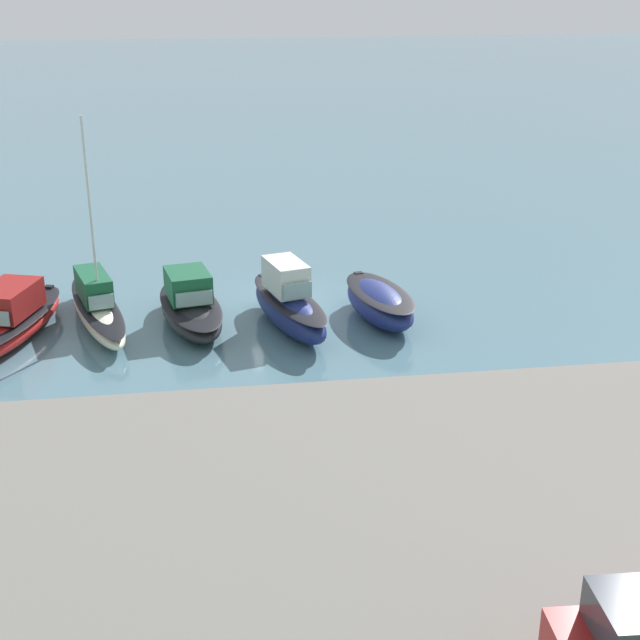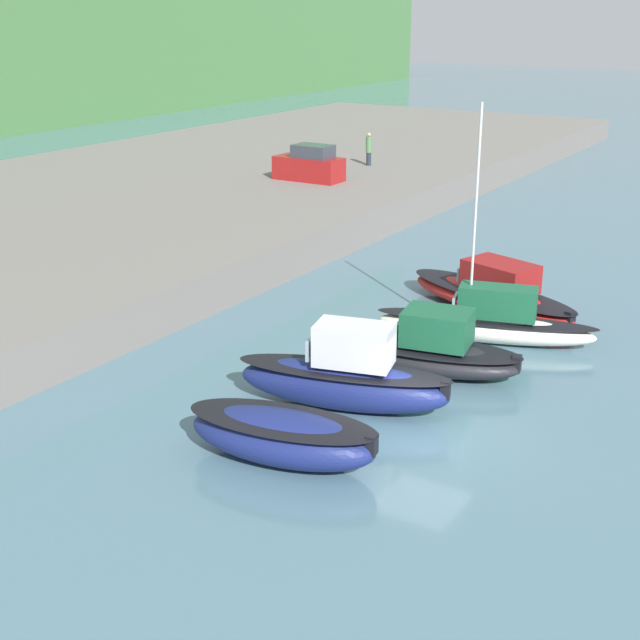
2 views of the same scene
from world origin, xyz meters
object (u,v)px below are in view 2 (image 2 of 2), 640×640
object	(u,v)px
moored_boat_0	(282,436)
moored_boat_2	(429,350)
person_on_quay	(369,149)
moored_boat_3	(488,322)
parked_car_0	(310,165)
moored_boat_1	(345,378)
moored_boat_4	(493,294)

from	to	relation	value
moored_boat_0	moored_boat_2	bearing A→B (deg)	-14.42
moored_boat_0	person_on_quay	xyz separation A→B (m)	(33.97, 16.13, 2.11)
moored_boat_3	person_on_quay	size ratio (longest dim) A/B	4.06
parked_car_0	person_on_quay	xyz separation A→B (m)	(6.56, -0.46, 0.18)
moored_boat_0	moored_boat_1	distance (m)	3.88
moored_boat_3	parked_car_0	size ratio (longest dim) A/B	2.07
moored_boat_4	parked_car_0	distance (m)	20.89
moored_boat_0	person_on_quay	world-z (taller)	person_on_quay
moored_boat_4	person_on_quay	distance (m)	25.04
moored_boat_0	moored_boat_2	world-z (taller)	moored_boat_2
moored_boat_1	moored_boat_3	distance (m)	7.97
moored_boat_3	parked_car_0	world-z (taller)	moored_boat_3
parked_car_0	moored_boat_1	bearing A→B (deg)	-145.19
moored_boat_2	moored_boat_3	bearing A→B (deg)	-18.76
moored_boat_0	moored_boat_3	size ratio (longest dim) A/B	0.67
person_on_quay	moored_boat_1	bearing A→B (deg)	-152.24
moored_boat_1	person_on_quay	distance (m)	34.08
parked_car_0	person_on_quay	size ratio (longest dim) A/B	1.96
moored_boat_4	moored_boat_1	bearing A→B (deg)	-164.08
moored_boat_1	parked_car_0	distance (m)	28.70
moored_boat_1	moored_boat_3	world-z (taller)	moored_boat_3
moored_boat_4	parked_car_0	world-z (taller)	parked_car_0
parked_car_0	person_on_quay	distance (m)	6.57
moored_boat_1	parked_car_0	world-z (taller)	parked_car_0
moored_boat_2	moored_boat_4	xyz separation A→B (m)	(7.20, 0.55, -0.04)
moored_boat_1	moored_boat_2	distance (m)	4.11
moored_boat_0	parked_car_0	world-z (taller)	parked_car_0
parked_car_0	moored_boat_2	bearing A→B (deg)	-138.45
moored_boat_1	person_on_quay	size ratio (longest dim) A/B	3.28
moored_boat_3	moored_boat_4	xyz separation A→B (m)	(3.37, 1.12, -0.02)
moored_boat_3	moored_boat_1	bearing A→B (deg)	153.33
moored_boat_0	moored_boat_3	world-z (taller)	moored_boat_3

